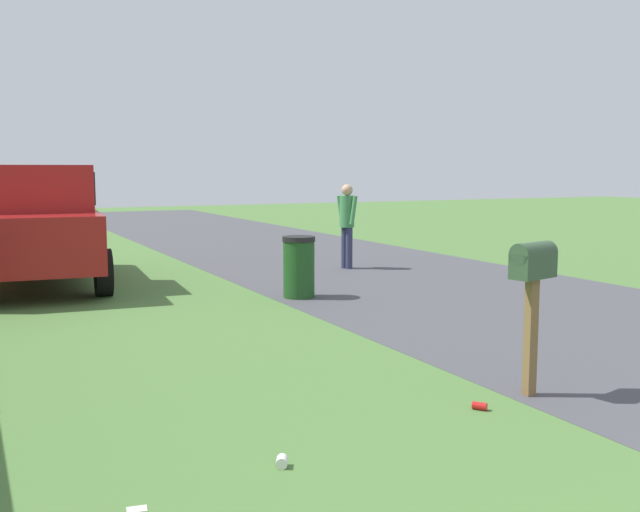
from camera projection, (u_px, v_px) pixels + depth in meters
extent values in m
cube|color=brown|center=(531.00, 337.00, 6.49)|extent=(0.09, 0.09, 1.07)
cube|color=#334C33|center=(533.00, 266.00, 6.41)|extent=(0.30, 0.49, 0.22)
cylinder|color=#334C33|center=(534.00, 253.00, 6.40)|extent=(0.30, 0.49, 0.20)
cube|color=red|center=(525.00, 257.00, 6.50)|extent=(0.02, 0.04, 0.18)
cube|color=maroon|center=(37.00, 235.00, 12.77)|extent=(5.12, 2.35, 0.90)
cube|color=maroon|center=(35.00, 188.00, 12.12)|extent=(1.84, 1.92, 0.76)
cube|color=black|center=(35.00, 188.00, 12.12)|extent=(1.79, 1.95, 0.53)
cube|color=maroon|center=(85.00, 202.00, 14.04)|extent=(2.58, 0.30, 0.12)
cylinder|color=black|center=(103.00, 272.00, 11.66)|extent=(0.78, 0.32, 0.76)
cylinder|color=black|center=(89.00, 251.00, 14.70)|extent=(0.78, 0.32, 0.76)
cylinder|color=#1E4C1E|center=(299.00, 270.00, 11.50)|extent=(0.49, 0.49, 0.89)
cylinder|color=black|center=(299.00, 239.00, 11.44)|extent=(0.52, 0.52, 0.08)
cylinder|color=#2D3351|center=(349.00, 248.00, 14.81)|extent=(0.14, 0.14, 0.85)
cylinder|color=#2D3351|center=(345.00, 248.00, 14.92)|extent=(0.14, 0.14, 0.85)
cylinder|color=#3F8C4C|center=(347.00, 211.00, 14.78)|extent=(0.30, 0.30, 0.64)
sphere|color=tan|center=(347.00, 190.00, 14.73)|extent=(0.23, 0.23, 0.23)
cylinder|color=#3F8C4C|center=(353.00, 210.00, 14.62)|extent=(0.09, 0.17, 0.58)
cylinder|color=#3F8C4C|center=(341.00, 209.00, 14.93)|extent=(0.09, 0.17, 0.58)
cylinder|color=red|center=(480.00, 406.00, 6.16)|extent=(0.14, 0.12, 0.07)
cube|color=silver|center=(137.00, 509.00, 4.35)|extent=(0.10, 0.13, 0.01)
cylinder|color=white|center=(282.00, 462.00, 4.97)|extent=(0.13, 0.12, 0.08)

